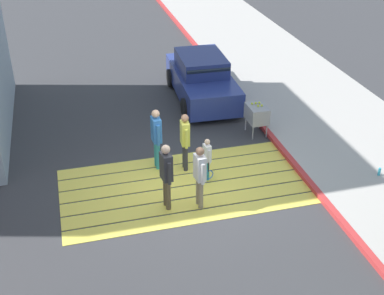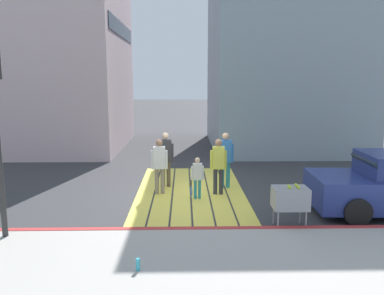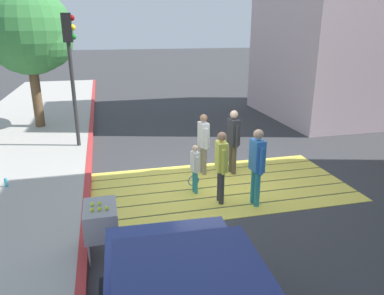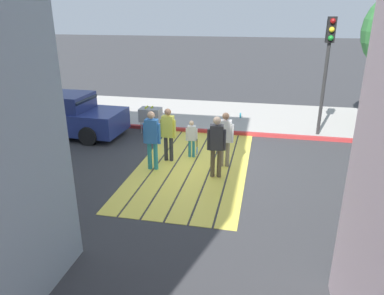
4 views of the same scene
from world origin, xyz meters
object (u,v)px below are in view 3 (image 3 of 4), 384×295
Objects in this scene: pedestrian_teen_behind at (257,162)px; pedestrian_child_with_racket at (195,166)px; traffic_light_corner at (70,55)px; pedestrian_adult_trailing at (203,140)px; pedestrian_adult_lead at (233,137)px; pedestrian_adult_side at (221,163)px; street_tree at (31,33)px; tennis_ball_cart at (101,220)px; water_bottle at (6,182)px.

pedestrian_child_with_racket is at bearing 141.19° from pedestrian_teen_behind.
traffic_light_corner is 5.02m from pedestrian_adult_trailing.
pedestrian_adult_lead is 1.83m from pedestrian_adult_side.
pedestrian_adult_lead reaches higher than pedestrian_adult_side.
pedestrian_adult_side reaches higher than pedestrian_child_with_racket.
pedestrian_adult_side is (4.82, -7.68, -2.65)m from street_tree.
traffic_light_corner is 6.72m from tennis_ball_cart.
water_bottle is 6.07m from pedestrian_teen_behind.
traffic_light_corner is at bearing 142.47° from pedestrian_adult_lead.
pedestrian_child_with_racket is at bearing -58.05° from street_tree.
pedestrian_adult_trailing is at bearing 49.61° from tennis_ball_cart.
pedestrian_adult_side reaches higher than water_bottle.
street_tree reaches higher than pedestrian_adult_trailing.
pedestrian_teen_behind is (5.64, -2.11, 0.80)m from water_bottle.
water_bottle is 0.13× the size of pedestrian_adult_side.
pedestrian_adult_trailing is 1.37× the size of pedestrian_child_with_racket.
traffic_light_corner is at bearing 124.53° from pedestrian_adult_side.
pedestrian_adult_side is at bearing 28.55° from tennis_ball_cart.
pedestrian_adult_side is at bearing -55.47° from traffic_light_corner.
pedestrian_child_with_racket reaches higher than water_bottle.
water_bottle is 5.84m from pedestrian_adult_lead.
pedestrian_adult_trailing is at bearing 87.51° from pedestrian_adult_side.
street_tree is 4.36× the size of pedestrian_child_with_racket.
pedestrian_adult_trailing is 0.99× the size of pedestrian_adult_side.
street_tree is 8.80m from pedestrian_child_with_racket.
pedestrian_adult_lead is 0.80m from pedestrian_adult_trailing.
pedestrian_adult_lead is 1.00× the size of pedestrian_teen_behind.
pedestrian_adult_side reaches higher than pedestrian_adult_trailing.
water_bottle is at bearing 165.26° from pedestrian_child_with_racket.
water_bottle is at bearing 159.46° from pedestrian_teen_behind.
pedestrian_child_with_racket is at bearing -143.57° from pedestrian_adult_lead.
traffic_light_corner is 4.41m from water_bottle.
pedestrian_adult_lead is (5.78, -0.22, 0.80)m from water_bottle.
water_bottle is 0.12× the size of pedestrian_teen_behind.
street_tree is 24.18× the size of water_bottle.
pedestrian_adult_trailing is at bearing -50.42° from street_tree.
pedestrian_adult_trailing is 1.76m from pedestrian_adult_side.
pedestrian_adult_trailing is (4.90, -5.92, -2.65)m from street_tree.
pedestrian_child_with_racket is at bearing -14.74° from water_bottle.
tennis_ball_cart is 3.03m from pedestrian_child_with_racket.
pedestrian_adult_side reaches higher than tennis_ball_cart.
pedestrian_adult_side is (2.64, 1.44, 0.28)m from tennis_ball_cart.
pedestrian_adult_lead is at bearing 85.73° from pedestrian_teen_behind.
pedestrian_adult_lead is at bearing -37.53° from traffic_light_corner.
traffic_light_corner reaches higher than tennis_ball_cart.
street_tree is at bearing 122.12° from pedestrian_adult_side.
pedestrian_child_with_racket is (-0.44, 0.65, -0.30)m from pedestrian_adult_side.
street_tree is at bearing 89.09° from water_bottle.
street_tree is (-1.50, 2.86, 0.59)m from traffic_light_corner.
tennis_ball_cart is 4.66m from pedestrian_adult_lead.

